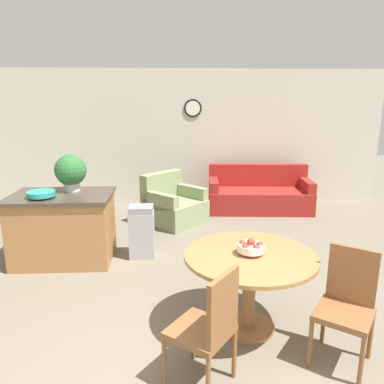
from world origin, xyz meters
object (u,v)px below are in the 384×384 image
(armchair, at_px, (173,206))
(couch, at_px, (259,195))
(potted_plant, at_px, (71,171))
(kitchen_island, at_px, (64,228))
(dining_chair_near_right, at_px, (347,301))
(teal_bowl, at_px, (41,194))
(dining_chair_near_left, at_px, (209,325))
(dining_table, at_px, (250,272))
(trash_bin, at_px, (142,232))
(fruit_bowl, at_px, (251,247))

(armchair, bearing_deg, couch, -23.19)
(potted_plant, bearing_deg, kitchen_island, -117.86)
(dining_chair_near_right, relative_size, couch, 0.48)
(kitchen_island, bearing_deg, teal_bowl, -139.11)
(couch, relative_size, armchair, 1.66)
(dining_chair_near_left, distance_m, kitchen_island, 2.94)
(dining_table, distance_m, teal_bowl, 2.81)
(dining_chair_near_left, bearing_deg, couch, 19.92)
(kitchen_island, xyz_separation_m, trash_bin, (1.02, 0.07, -0.10))
(potted_plant, xyz_separation_m, armchair, (1.36, 1.32, -0.89))
(dining_table, xyz_separation_m, couch, (0.98, 3.88, -0.29))
(dining_chair_near_left, height_order, teal_bowl, teal_bowl)
(fruit_bowl, bearing_deg, dining_chair_near_right, -31.78)
(dining_chair_near_left, xyz_separation_m, armchair, (-0.26, 3.90, -0.23))
(fruit_bowl, xyz_separation_m, kitchen_island, (-2.15, 1.67, -0.37))
(dining_table, relative_size, teal_bowl, 3.48)
(dining_table, height_order, trash_bin, dining_table)
(dining_chair_near_right, xyz_separation_m, kitchen_island, (-2.87, 2.11, -0.06))
(potted_plant, distance_m, armchair, 2.09)
(teal_bowl, bearing_deg, dining_table, -32.76)
(dining_table, xyz_separation_m, potted_plant, (-2.05, 1.86, 0.60))
(dining_chair_near_right, height_order, couch, dining_chair_near_right)
(dining_chair_near_right, relative_size, fruit_bowl, 3.95)
(dining_chair_near_right, distance_m, teal_bowl, 3.65)
(potted_plant, xyz_separation_m, couch, (3.03, 2.02, -0.89))
(teal_bowl, distance_m, trash_bin, 1.38)
(dining_chair_near_left, height_order, trash_bin, dining_chair_near_left)
(fruit_bowl, height_order, teal_bowl, teal_bowl)
(dining_table, height_order, potted_plant, potted_plant)
(dining_table, xyz_separation_m, teal_bowl, (-2.34, 1.51, 0.38))
(couch, bearing_deg, fruit_bowl, -99.90)
(kitchen_island, bearing_deg, potted_plant, 62.14)
(dining_table, relative_size, potted_plant, 2.44)
(dining_chair_near_left, relative_size, couch, 0.48)
(kitchen_island, bearing_deg, dining_chair_near_left, -54.32)
(fruit_bowl, relative_size, teal_bowl, 0.70)
(teal_bowl, height_order, potted_plant, potted_plant)
(kitchen_island, distance_m, couch, 3.84)
(trash_bin, bearing_deg, dining_chair_near_right, -49.89)
(teal_bowl, bearing_deg, dining_chair_near_left, -49.40)
(dining_chair_near_left, distance_m, potted_plant, 3.11)
(dining_chair_near_left, relative_size, armchair, 0.79)
(potted_plant, relative_size, armchair, 0.41)
(dining_chair_near_right, bearing_deg, kitchen_island, 0.64)
(armchair, bearing_deg, teal_bowl, 179.73)
(kitchen_island, xyz_separation_m, couch, (3.13, 2.21, -0.17))
(dining_chair_near_left, distance_m, teal_bowl, 2.96)
(potted_plant, bearing_deg, armchair, 44.31)
(potted_plant, bearing_deg, dining_chair_near_left, -57.91)
(fruit_bowl, bearing_deg, couch, 75.89)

